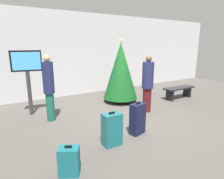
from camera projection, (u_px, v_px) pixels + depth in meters
The scene contains 10 objects.
ground_plane at pixel (131, 117), 5.85m from camera, with size 16.00×16.00×0.00m, color #514C47.
back_wall at pixel (84, 54), 8.38m from camera, with size 16.00×0.20×3.51m, color silver.
holiday_tree at pixel (121, 71), 7.15m from camera, with size 1.31×1.31×2.38m.
flight_info_kiosk at pixel (27, 71), 5.73m from camera, with size 0.88×0.22×2.02m.
waiting_bench at pixel (179, 90), 7.75m from camera, with size 1.41×0.44×0.48m.
traveller_0 at pixel (49, 86), 5.36m from camera, with size 0.38×0.38×1.92m.
traveller_1 at pixel (148, 83), 6.12m from camera, with size 0.38×0.38×1.84m.
suitcase_1 at pixel (138, 119), 4.67m from camera, with size 0.43×0.31×0.82m.
suitcase_2 at pixel (112, 129), 4.15m from camera, with size 0.41×0.28×0.77m.
suitcase_3 at pixel (69, 161), 3.21m from camera, with size 0.42×0.38×0.55m.
Camera 1 is at (-3.35, -4.39, 2.19)m, focal length 30.26 mm.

